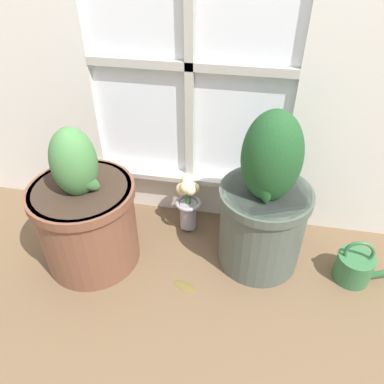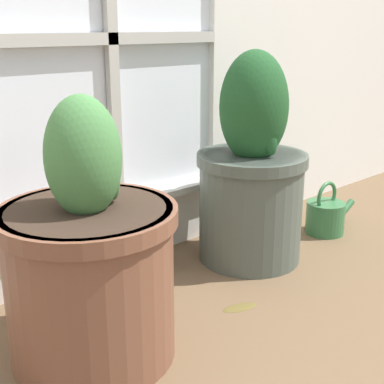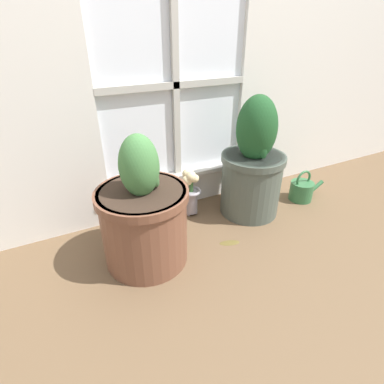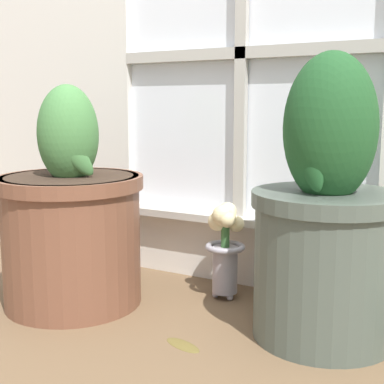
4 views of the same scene
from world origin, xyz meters
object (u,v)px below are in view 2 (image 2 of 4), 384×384
Objects in this scene: potted_plant_right at (251,178)px; flower_vase at (149,223)px; watering_can at (326,216)px; potted_plant_left at (90,263)px.

potted_plant_right is 2.44× the size of flower_vase.
potted_plant_right is 2.66× the size of watering_can.
watering_can is (0.73, -0.17, -0.11)m from flower_vase.
potted_plant_right is at bearing -21.01° from flower_vase.
potted_plant_left is 0.46m from flower_vase.
potted_plant_left reaches higher than flower_vase.
potted_plant_left reaches higher than watering_can.
potted_plant_right reaches higher than potted_plant_left.
flower_vase is (-0.34, 0.13, -0.11)m from potted_plant_right.
watering_can is at bearing -13.14° from flower_vase.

